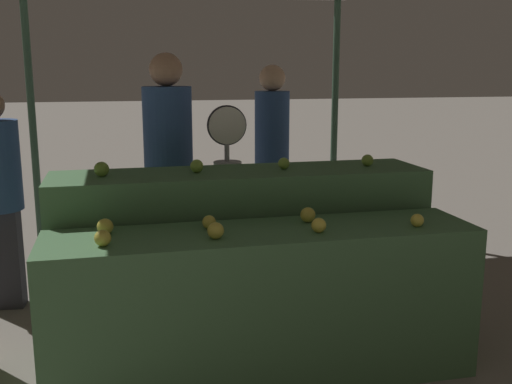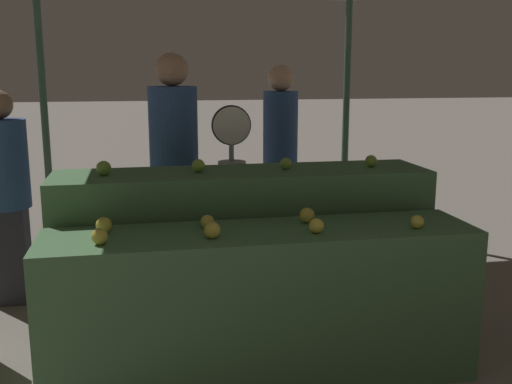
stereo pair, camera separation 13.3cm
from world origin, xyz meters
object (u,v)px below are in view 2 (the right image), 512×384
at_px(person_customer_right, 280,146).
at_px(person_vendor_at_scale, 174,158).
at_px(produce_scale, 232,162).
at_px(person_customer_left, 5,184).

bearing_deg(person_customer_right, person_vendor_at_scale, 63.75).
distance_m(produce_scale, person_customer_right, 1.18).
bearing_deg(person_customer_left, produce_scale, 174.70).
relative_size(produce_scale, person_customer_left, 0.93).
height_order(person_vendor_at_scale, person_customer_right, person_vendor_at_scale).
relative_size(produce_scale, person_customer_right, 0.84).
distance_m(produce_scale, person_customer_left, 1.64).
bearing_deg(person_customer_left, person_vendor_at_scale, -176.46).
xyz_separation_m(person_customer_left, person_customer_right, (2.20, 0.72, 0.13)).
distance_m(person_vendor_at_scale, person_customer_right, 1.25).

